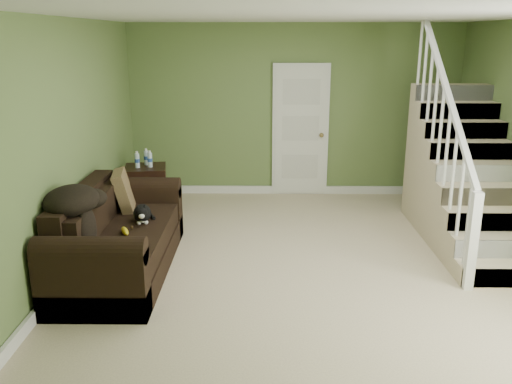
{
  "coord_description": "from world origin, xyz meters",
  "views": [
    {
      "loc": [
        -0.49,
        -5.53,
        2.42
      ],
      "look_at": [
        -0.55,
        0.29,
        0.73
      ],
      "focal_mm": 38.0,
      "sensor_mm": 36.0,
      "label": 1
    }
  ],
  "objects_px": {
    "side_table": "(146,189)",
    "banana": "(125,231)",
    "sofa": "(117,241)",
    "cat": "(142,214)"
  },
  "relations": [
    {
      "from": "sofa",
      "to": "side_table",
      "type": "bearing_deg",
      "value": 92.67
    },
    {
      "from": "side_table",
      "to": "banana",
      "type": "height_order",
      "value": "side_table"
    },
    {
      "from": "side_table",
      "to": "sofa",
      "type": "bearing_deg",
      "value": -87.33
    },
    {
      "from": "cat",
      "to": "side_table",
      "type": "bearing_deg",
      "value": 89.7
    },
    {
      "from": "sofa",
      "to": "banana",
      "type": "distance_m",
      "value": 0.29
    },
    {
      "from": "sofa",
      "to": "cat",
      "type": "distance_m",
      "value": 0.39
    },
    {
      "from": "sofa",
      "to": "side_table",
      "type": "distance_m",
      "value": 1.98
    },
    {
      "from": "sofa",
      "to": "banana",
      "type": "bearing_deg",
      "value": -51.44
    },
    {
      "from": "side_table",
      "to": "banana",
      "type": "distance_m",
      "value": 2.18
    },
    {
      "from": "cat",
      "to": "banana",
      "type": "distance_m",
      "value": 0.39
    }
  ]
}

